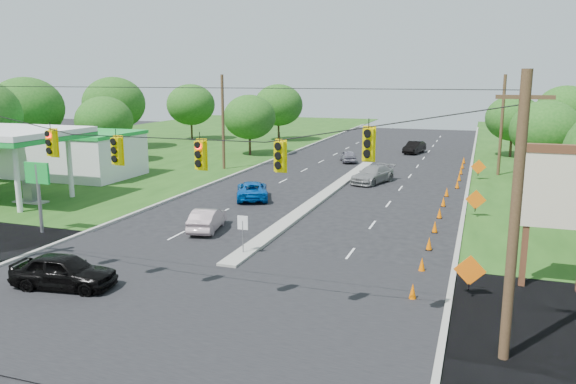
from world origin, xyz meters
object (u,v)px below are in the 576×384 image
at_px(gas_station, 57,150).
at_px(blue_pickup, 252,190).
at_px(pylon_sign, 566,196).
at_px(white_sedan, 207,219).
at_px(black_sedan, 64,271).

distance_m(gas_station, blue_pickup, 19.08).
height_order(pylon_sign, white_sedan, pylon_sign).
relative_size(gas_station, blue_pickup, 4.18).
height_order(gas_station, pylon_sign, pylon_sign).
relative_size(black_sedan, white_sedan, 1.12).
relative_size(gas_station, white_sedan, 4.98).
bearing_deg(white_sedan, black_sedan, 70.12).
relative_size(gas_station, pylon_sign, 3.22).
bearing_deg(gas_station, white_sedan, -28.10).
distance_m(gas_station, pylon_sign, 40.50).
distance_m(black_sedan, blue_pickup, 19.05).
bearing_deg(blue_pickup, pylon_sign, 124.08).
height_order(white_sedan, blue_pickup, blue_pickup).
xyz_separation_m(black_sedan, blue_pickup, (0.61, 19.04, -0.10)).
height_order(pylon_sign, black_sedan, pylon_sign).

